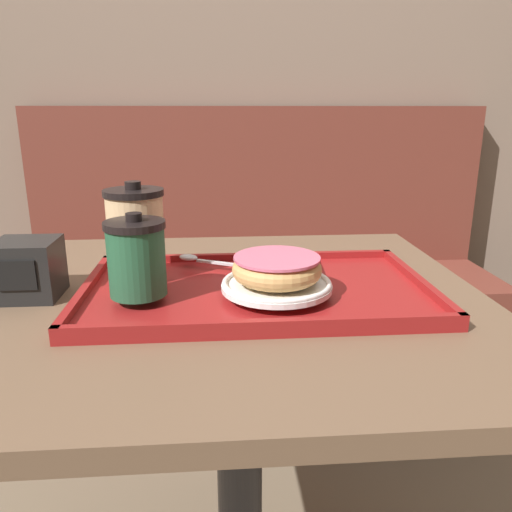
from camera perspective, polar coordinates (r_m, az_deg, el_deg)
name	(u,v)px	position (r m, az deg, el deg)	size (l,w,h in m)	color
wall_behind	(223,45)	(1.86, -3.84, 22.91)	(8.00, 0.05, 2.40)	#7A6656
booth_bench	(261,310)	(1.75, 0.62, -6.18)	(1.57, 0.44, 1.00)	brown
cafe_table	(239,393)	(0.88, -1.97, -15.39)	(0.78, 0.74, 0.71)	brown
serving_tray	(256,291)	(0.79, 0.00, -3.97)	(0.53, 0.32, 0.02)	maroon
napkin_paper	(284,262)	(0.87, 3.25, -0.73)	(0.13, 0.11, 0.00)	white
coffee_cup_front	(137,258)	(0.73, -13.49, -0.18)	(0.09, 0.09, 0.12)	#235638
coffee_cup_rear	(136,231)	(0.82, -13.55, 2.78)	(0.09, 0.09, 0.15)	#E0B784
plate_with_chocolate_donut	(277,285)	(0.74, 2.37, -3.28)	(0.16, 0.16, 0.01)	white
donut_chocolate_glazed	(277,268)	(0.73, 2.40, -1.41)	(0.13, 0.13, 0.04)	tan
spoon	(198,259)	(0.88, -6.66, -0.35)	(0.13, 0.07, 0.01)	silver
napkin_dispenser	(28,269)	(0.84, -24.63, -1.37)	(0.09, 0.09, 0.09)	black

